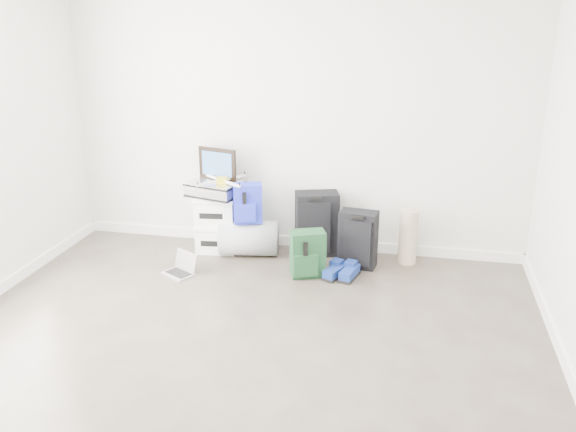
% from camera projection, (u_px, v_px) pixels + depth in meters
% --- Properties ---
extents(ground, '(5.00, 5.00, 0.00)m').
position_uv_depth(ground, '(218.00, 386.00, 3.95)').
color(ground, '#3A312A').
rests_on(ground, ground).
extents(room_envelope, '(4.52, 5.02, 2.71)m').
position_uv_depth(room_envelope, '(208.00, 122.00, 3.40)').
color(room_envelope, silver).
rests_on(room_envelope, ground).
extents(boxes_stack, '(0.44, 0.37, 0.57)m').
position_uv_depth(boxes_stack, '(216.00, 223.00, 6.05)').
color(boxes_stack, white).
rests_on(boxes_stack, ground).
extents(briefcase, '(0.56, 0.47, 0.14)m').
position_uv_depth(briefcase, '(215.00, 189.00, 5.94)').
color(briefcase, '#B2B2B7').
rests_on(briefcase, boxes_stack).
extents(painting, '(0.41, 0.14, 0.31)m').
position_uv_depth(painting, '(217.00, 164.00, 5.95)').
color(painting, black).
rests_on(painting, briefcase).
extents(drone, '(0.48, 0.48, 0.05)m').
position_uv_depth(drone, '(222.00, 180.00, 5.87)').
color(drone, gold).
rests_on(drone, briefcase).
extents(duffel_bag, '(0.61, 0.43, 0.35)m').
position_uv_depth(duffel_bag, '(249.00, 238.00, 5.98)').
color(duffel_bag, gray).
rests_on(duffel_bag, ground).
extents(blue_backpack, '(0.31, 0.27, 0.38)m').
position_uv_depth(blue_backpack, '(247.00, 204.00, 5.83)').
color(blue_backpack, '#1B26B5').
rests_on(blue_backpack, duffel_bag).
extents(large_suitcase, '(0.46, 0.36, 0.63)m').
position_uv_depth(large_suitcase, '(317.00, 224.00, 5.94)').
color(large_suitcase, black).
rests_on(large_suitcase, ground).
extents(green_backpack, '(0.35, 0.31, 0.43)m').
position_uv_depth(green_backpack, '(307.00, 255.00, 5.50)').
color(green_backpack, '#14381E').
rests_on(green_backpack, ground).
extents(carry_on, '(0.37, 0.27, 0.54)m').
position_uv_depth(carry_on, '(358.00, 239.00, 5.68)').
color(carry_on, black).
rests_on(carry_on, ground).
extents(shoes, '(0.33, 0.31, 0.10)m').
position_uv_depth(shoes, '(342.00, 273.00, 5.51)').
color(shoes, black).
rests_on(shoes, ground).
extents(rolled_rug, '(0.17, 0.17, 0.53)m').
position_uv_depth(rolled_rug, '(408.00, 236.00, 5.76)').
color(rolled_rug, tan).
rests_on(rolled_rug, ground).
extents(laptop, '(0.34, 0.31, 0.20)m').
position_uv_depth(laptop, '(181.00, 268.00, 5.60)').
color(laptop, silver).
rests_on(laptop, ground).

